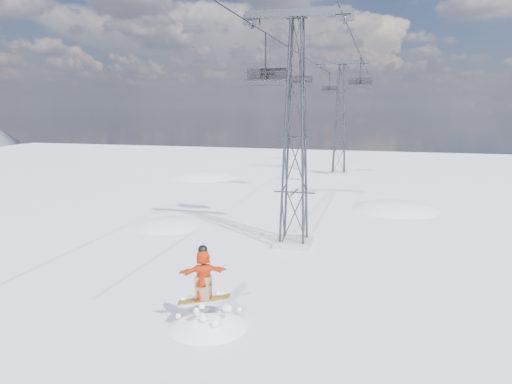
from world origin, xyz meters
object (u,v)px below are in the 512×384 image
at_px(lift_tower_far, 340,121).
at_px(lift_chair_near, 266,76).
at_px(snowboarder_jump, 209,371).
at_px(lift_tower_near, 295,138).

bearing_deg(lift_tower_far, lift_chair_near, -95.67).
height_order(lift_tower_far, snowboarder_jump, lift_tower_far).
bearing_deg(lift_tower_near, lift_tower_far, 90.00).
bearing_deg(lift_tower_near, snowboarder_jump, -96.61).
relative_size(lift_tower_far, snowboarder_jump, 1.70).
bearing_deg(lift_tower_near, lift_chair_near, 127.74).
distance_m(lift_tower_far, lift_chair_near, 22.49).
xyz_separation_m(lift_tower_near, lift_chair_near, (-2.20, 2.84, 3.16)).
bearing_deg(lift_chair_near, snowboarder_jump, -84.68).
relative_size(lift_tower_near, lift_tower_far, 1.00).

